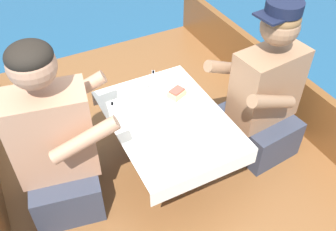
% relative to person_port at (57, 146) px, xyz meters
% --- Properties ---
extents(ground_plane, '(60.00, 60.00, 0.00)m').
position_rel_person_port_xyz_m(ground_plane, '(0.60, -0.07, -0.68)').
color(ground_plane, navy).
extents(boat_deck, '(2.03, 3.06, 0.26)m').
position_rel_person_port_xyz_m(boat_deck, '(0.60, -0.07, -0.55)').
color(boat_deck, brown).
rests_on(boat_deck, ground_plane).
extents(gunwale_starboard, '(0.06, 3.06, 0.37)m').
position_rel_person_port_xyz_m(gunwale_starboard, '(1.59, -0.07, -0.24)').
color(gunwale_starboard, brown).
rests_on(gunwale_starboard, boat_deck).
extents(cockpit_table, '(0.61, 0.83, 0.43)m').
position_rel_person_port_xyz_m(cockpit_table, '(0.60, -0.07, -0.04)').
color(cockpit_table, '#B2B2B7').
rests_on(cockpit_table, boat_deck).
extents(person_port, '(0.57, 0.52, 1.03)m').
position_rel_person_port_xyz_m(person_port, '(0.00, 0.00, 0.00)').
color(person_port, '#333847').
rests_on(person_port, boat_deck).
extents(person_starboard, '(0.55, 0.48, 1.01)m').
position_rel_person_port_xyz_m(person_starboard, '(1.21, -0.15, -0.02)').
color(person_starboard, '#333847').
rests_on(person_starboard, boat_deck).
extents(plate_sandwich, '(0.19, 0.19, 0.01)m').
position_rel_person_port_xyz_m(plate_sandwich, '(0.73, 0.06, 0.01)').
color(plate_sandwich, white).
rests_on(plate_sandwich, cockpit_table).
extents(plate_bread, '(0.22, 0.22, 0.01)m').
position_rel_person_port_xyz_m(plate_bread, '(0.72, -0.19, 0.01)').
color(plate_bread, white).
rests_on(plate_bread, cockpit_table).
extents(sandwich, '(0.12, 0.10, 0.05)m').
position_rel_person_port_xyz_m(sandwich, '(0.73, 0.06, 0.03)').
color(sandwich, tan).
rests_on(sandwich, plate_sandwich).
extents(bowl_port_near, '(0.11, 0.11, 0.04)m').
position_rel_person_port_xyz_m(bowl_port_near, '(0.56, 0.23, 0.02)').
color(bowl_port_near, white).
rests_on(bowl_port_near, cockpit_table).
extents(bowl_starboard_near, '(0.14, 0.14, 0.04)m').
position_rel_person_port_xyz_m(bowl_starboard_near, '(0.46, -0.21, 0.02)').
color(bowl_starboard_near, white).
rests_on(bowl_starboard_near, cockpit_table).
extents(bowl_center_far, '(0.13, 0.13, 0.04)m').
position_rel_person_port_xyz_m(bowl_center_far, '(0.65, -0.40, 0.02)').
color(bowl_center_far, white).
rests_on(bowl_center_far, cockpit_table).
extents(coffee_cup_port, '(0.10, 0.08, 0.07)m').
position_rel_person_port_xyz_m(coffee_cup_port, '(0.50, -0.40, 0.04)').
color(coffee_cup_port, white).
rests_on(coffee_cup_port, cockpit_table).
extents(coffee_cup_starboard, '(0.10, 0.07, 0.05)m').
position_rel_person_port_xyz_m(coffee_cup_starboard, '(0.43, -0.06, 0.03)').
color(coffee_cup_starboard, white).
rests_on(coffee_cup_starboard, cockpit_table).
extents(coffee_cup_center, '(0.10, 0.07, 0.05)m').
position_rel_person_port_xyz_m(coffee_cup_center, '(0.57, 0.02, 0.03)').
color(coffee_cup_center, white).
rests_on(coffee_cup_center, cockpit_table).
extents(tin_can, '(0.07, 0.07, 0.05)m').
position_rel_person_port_xyz_m(tin_can, '(0.44, 0.18, 0.03)').
color(tin_can, silver).
rests_on(tin_can, cockpit_table).
extents(utensil_fork_starboard, '(0.09, 0.16, 0.00)m').
position_rel_person_port_xyz_m(utensil_fork_starboard, '(0.69, 0.31, 0.00)').
color(utensil_fork_starboard, silver).
rests_on(utensil_fork_starboard, cockpit_table).
extents(utensil_spoon_center, '(0.09, 0.16, 0.01)m').
position_rel_person_port_xyz_m(utensil_spoon_center, '(0.55, -0.25, 0.00)').
color(utensil_spoon_center, silver).
rests_on(utensil_spoon_center, cockpit_table).
extents(utensil_fork_port, '(0.07, 0.17, 0.00)m').
position_rel_person_port_xyz_m(utensil_fork_port, '(0.36, 0.13, 0.00)').
color(utensil_fork_port, silver).
rests_on(utensil_fork_port, cockpit_table).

